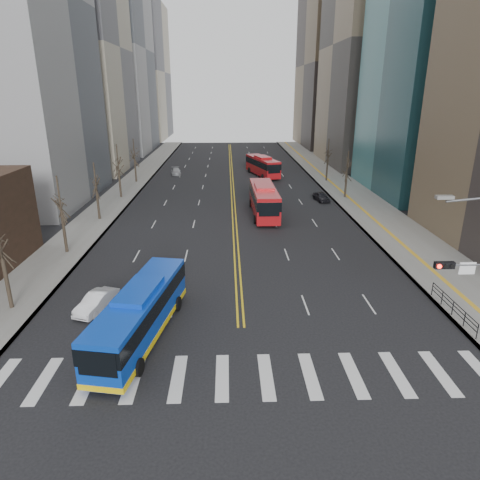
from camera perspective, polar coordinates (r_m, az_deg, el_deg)
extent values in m
plane|color=black|center=(24.06, 0.57, -17.75)|extent=(220.00, 220.00, 0.00)
cube|color=gray|center=(68.29, 13.94, 6.52)|extent=(7.00, 130.00, 0.15)
cube|color=gray|center=(67.63, -15.21, 6.29)|extent=(5.00, 130.00, 0.15)
cube|color=silver|center=(25.97, -24.71, -16.64)|extent=(0.70, 4.00, 0.01)
cube|color=silver|center=(25.17, -19.53, -17.13)|extent=(0.70, 4.00, 0.01)
cube|color=silver|center=(24.58, -14.02, -17.50)|extent=(0.70, 4.00, 0.01)
cube|color=silver|center=(24.20, -8.27, -17.72)|extent=(0.70, 4.00, 0.01)
cube|color=silver|center=(24.04, -2.39, -17.78)|extent=(0.70, 4.00, 0.01)
cube|color=silver|center=(24.12, 3.51, -17.66)|extent=(0.70, 4.00, 0.01)
cube|color=silver|center=(24.43, 9.31, -17.37)|extent=(0.70, 4.00, 0.01)
cube|color=silver|center=(24.96, 14.88, -16.93)|extent=(0.70, 4.00, 0.01)
cube|color=silver|center=(25.70, 20.16, -16.38)|extent=(0.70, 4.00, 0.01)
cube|color=silver|center=(26.63, 25.07, -15.74)|extent=(0.70, 4.00, 0.01)
cube|color=gold|center=(75.59, -1.26, 8.22)|extent=(0.15, 100.00, 0.01)
cube|color=gold|center=(75.60, -0.96, 8.22)|extent=(0.15, 100.00, 0.01)
cube|color=#A69D86|center=(90.69, -23.04, 22.62)|extent=(22.00, 22.00, 44.00)
cube|color=gray|center=(116.32, -17.74, 23.13)|extent=(20.00, 26.00, 48.00)
cube|color=gray|center=(95.69, 18.64, 23.46)|extent=(20.00, 26.00, 46.00)
cube|color=#A69D86|center=(147.03, -13.72, 20.91)|extent=(18.00, 30.00, 40.00)
cube|color=brown|center=(125.95, 12.88, 21.79)|extent=(18.00, 30.00, 42.00)
cylinder|color=slate|center=(26.82, 29.31, -2.89)|extent=(4.50, 0.12, 0.12)
cube|color=black|center=(25.87, 25.60, -3.04)|extent=(1.10, 0.28, 0.38)
cylinder|color=#FF190C|center=(25.58, 25.05, -3.20)|extent=(0.24, 0.08, 0.24)
cylinder|color=black|center=(25.74, 25.75, -3.18)|extent=(0.24, 0.08, 0.24)
cylinder|color=black|center=(25.90, 26.44, -3.15)|extent=(0.24, 0.08, 0.24)
cube|color=white|center=(26.56, 28.03, -3.34)|extent=(0.90, 0.06, 0.70)
cube|color=#999993|center=(24.53, 25.62, 5.16)|extent=(0.90, 0.35, 0.18)
cube|color=black|center=(32.26, 26.62, -7.35)|extent=(0.04, 6.00, 0.04)
cylinder|color=black|center=(30.20, 29.09, -10.66)|extent=(0.06, 0.06, 1.00)
cylinder|color=black|center=(31.32, 27.74, -9.36)|extent=(0.06, 0.06, 1.00)
cylinder|color=black|center=(32.47, 26.49, -8.14)|extent=(0.06, 0.06, 1.00)
cylinder|color=black|center=(33.65, 25.34, -7.01)|extent=(0.06, 0.06, 1.00)
cylinder|color=black|center=(34.85, 24.27, -5.94)|extent=(0.06, 0.06, 1.00)
cylinder|color=black|center=(33.60, -28.58, -5.27)|extent=(0.28, 0.28, 3.75)
cylinder|color=black|center=(42.97, -22.36, 0.81)|extent=(0.28, 0.28, 3.90)
cylinder|color=black|center=(53.02, -18.39, 4.43)|extent=(0.28, 0.28, 3.60)
cylinder|color=black|center=(63.32, -15.71, 7.18)|extent=(0.28, 0.28, 4.00)
cylinder|color=black|center=(73.87, -13.75, 8.91)|extent=(0.28, 0.28, 3.80)
cylinder|color=black|center=(62.84, 13.92, 7.01)|extent=(0.28, 0.28, 3.50)
cylinder|color=black|center=(74.23, 11.52, 9.10)|extent=(0.28, 0.28, 3.75)
cube|color=#0C3DBE|center=(27.11, -13.11, -9.43)|extent=(4.38, 11.66, 2.70)
cube|color=black|center=(26.86, -13.20, -8.42)|extent=(4.44, 11.69, 0.97)
cube|color=#0C3DBE|center=(26.46, -13.35, -6.68)|extent=(2.59, 4.27, 0.40)
cube|color=yellow|center=(27.67, -12.93, -11.52)|extent=(4.44, 11.69, 0.35)
cylinder|color=black|center=(25.37, -18.55, -15.33)|extent=(0.47, 1.04, 1.00)
cylinder|color=black|center=(24.47, -13.36, -16.19)|extent=(0.47, 1.04, 1.00)
cylinder|color=black|center=(31.06, -12.58, -8.00)|extent=(0.47, 1.04, 1.00)
cylinder|color=black|center=(30.33, -8.33, -8.42)|extent=(0.47, 1.04, 1.00)
cube|color=#AB1216|center=(52.60, 3.20, 5.38)|extent=(2.88, 11.84, 3.08)
cube|color=black|center=(52.46, 3.21, 6.01)|extent=(2.94, 11.86, 1.10)
cube|color=#AB1216|center=(52.23, 3.23, 7.13)|extent=(2.21, 4.16, 0.40)
cylinder|color=black|center=(49.22, 2.05, 2.75)|extent=(0.32, 1.00, 1.00)
cylinder|color=black|center=(49.50, 5.15, 2.78)|extent=(0.32, 1.00, 1.00)
cylinder|color=black|center=(56.47, 1.43, 4.92)|extent=(0.32, 1.00, 1.00)
cylinder|color=black|center=(56.73, 4.14, 4.94)|extent=(0.32, 1.00, 1.00)
cube|color=#AB1216|center=(77.80, 3.02, 9.85)|extent=(5.49, 11.33, 2.87)
cube|color=black|center=(77.71, 3.03, 10.25)|extent=(5.56, 11.36, 1.03)
cube|color=#AB1216|center=(77.56, 3.04, 10.96)|extent=(3.01, 4.28, 0.40)
cylinder|color=black|center=(74.33, 3.07, 8.39)|extent=(0.57, 1.04, 1.00)
cylinder|color=black|center=(75.25, 4.88, 8.49)|extent=(0.57, 1.04, 1.00)
cylinder|color=black|center=(80.87, 1.26, 9.30)|extent=(0.57, 1.04, 1.00)
cylinder|color=black|center=(81.72, 2.95, 9.39)|extent=(0.57, 1.04, 1.00)
imported|color=white|center=(31.57, -18.56, -7.84)|extent=(2.55, 4.08, 1.27)
imported|color=black|center=(60.60, 10.79, 5.71)|extent=(2.05, 3.89, 1.26)
imported|color=#9FA0A4|center=(79.81, -8.53, 9.03)|extent=(2.33, 4.32, 1.19)
imported|color=black|center=(88.74, 3.26, 10.28)|extent=(3.23, 5.23, 1.35)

